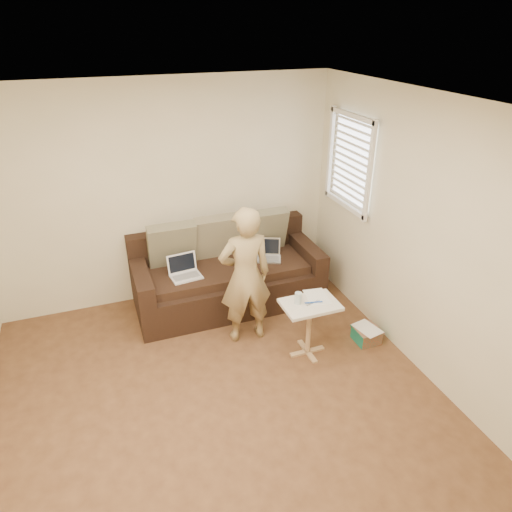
# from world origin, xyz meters

# --- Properties ---
(floor) EXTENTS (4.50, 4.50, 0.00)m
(floor) POSITION_xyz_m (0.00, 0.00, 0.00)
(floor) COLOR #4E301D
(floor) RESTS_ON ground
(ceiling) EXTENTS (4.50, 4.50, 0.00)m
(ceiling) POSITION_xyz_m (0.00, 0.00, 2.60)
(ceiling) COLOR white
(ceiling) RESTS_ON wall_back
(wall_back) EXTENTS (4.00, 0.00, 4.00)m
(wall_back) POSITION_xyz_m (0.00, 2.25, 1.30)
(wall_back) COLOR beige
(wall_back) RESTS_ON ground
(wall_right) EXTENTS (0.00, 4.50, 4.50)m
(wall_right) POSITION_xyz_m (2.00, 0.00, 1.30)
(wall_right) COLOR beige
(wall_right) RESTS_ON ground
(window_blinds) EXTENTS (0.12, 0.88, 1.08)m
(window_blinds) POSITION_xyz_m (1.95, 1.50, 1.70)
(window_blinds) COLOR white
(window_blinds) RESTS_ON wall_right
(sofa) EXTENTS (2.20, 0.95, 0.85)m
(sofa) POSITION_xyz_m (0.58, 1.77, 0.42)
(sofa) COLOR black
(sofa) RESTS_ON ground
(pillow_left) EXTENTS (0.55, 0.29, 0.57)m
(pillow_left) POSITION_xyz_m (-0.02, 1.98, 0.79)
(pillow_left) COLOR #6E6851
(pillow_left) RESTS_ON sofa
(pillow_mid) EXTENTS (0.55, 0.27, 0.57)m
(pillow_mid) POSITION_xyz_m (0.53, 2.01, 0.79)
(pillow_mid) COLOR #747152
(pillow_mid) RESTS_ON sofa
(pillow_right) EXTENTS (0.55, 0.28, 0.57)m
(pillow_right) POSITION_xyz_m (1.13, 1.99, 0.79)
(pillow_right) COLOR #6E6851
(pillow_right) RESTS_ON sofa
(laptop_silver) EXTENTS (0.39, 0.34, 0.21)m
(laptop_silver) POSITION_xyz_m (1.07, 1.73, 0.52)
(laptop_silver) COLOR #B7BABC
(laptop_silver) RESTS_ON sofa
(laptop_white) EXTENTS (0.36, 0.28, 0.24)m
(laptop_white) POSITION_xyz_m (0.06, 1.65, 0.52)
(laptop_white) COLOR white
(laptop_white) RESTS_ON sofa
(person) EXTENTS (0.57, 0.40, 1.53)m
(person) POSITION_xyz_m (0.55, 1.05, 0.76)
(person) COLOR #9D9155
(person) RESTS_ON ground
(side_table) EXTENTS (0.56, 0.39, 0.61)m
(side_table) POSITION_xyz_m (1.06, 0.57, 0.31)
(side_table) COLOR silver
(side_table) RESTS_ON ground
(drinking_glass) EXTENTS (0.07, 0.07, 0.12)m
(drinking_glass) POSITION_xyz_m (0.95, 0.61, 0.67)
(drinking_glass) COLOR silver
(drinking_glass) RESTS_ON side_table
(scissors) EXTENTS (0.20, 0.16, 0.02)m
(scissors) POSITION_xyz_m (1.09, 0.56, 0.62)
(scissors) COLOR silver
(scissors) RESTS_ON side_table
(paper_on_table) EXTENTS (0.25, 0.33, 0.00)m
(paper_on_table) POSITION_xyz_m (1.18, 0.65, 0.61)
(paper_on_table) COLOR white
(paper_on_table) RESTS_ON side_table
(striped_box) EXTENTS (0.26, 0.26, 0.17)m
(striped_box) POSITION_xyz_m (1.74, 0.52, 0.08)
(striped_box) COLOR red
(striped_box) RESTS_ON ground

